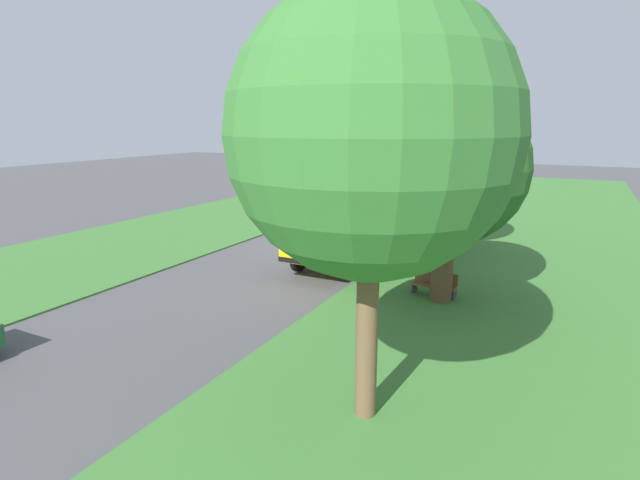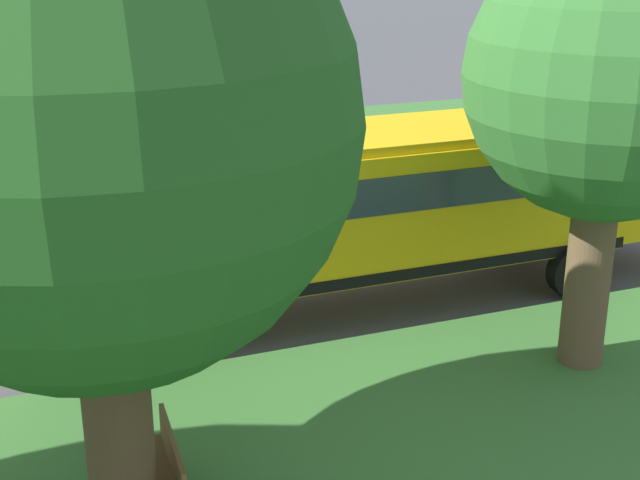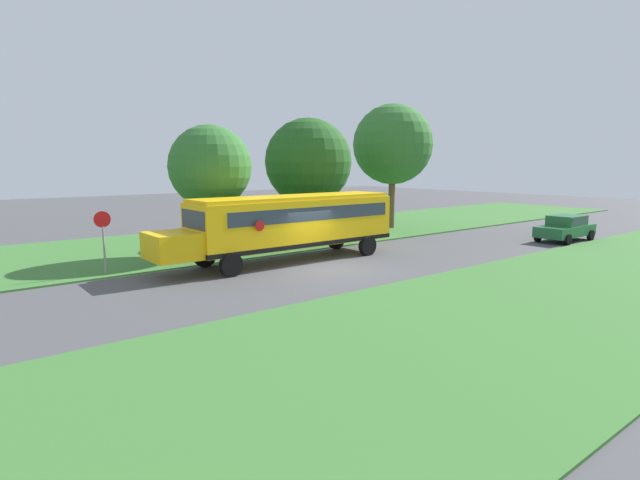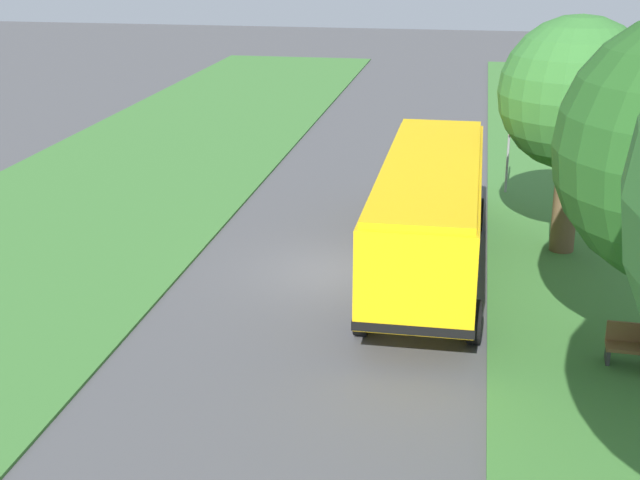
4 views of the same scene
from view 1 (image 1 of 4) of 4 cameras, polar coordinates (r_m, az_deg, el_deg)
ground_plane at (r=25.25m, az=-0.62°, el=-0.98°), size 120.00×120.00×0.00m
grass_verge at (r=22.54m, az=22.52°, el=-3.70°), size 12.00×80.00×0.08m
grass_far_side at (r=30.40m, az=-15.80°, el=1.06°), size 10.00×80.00×0.07m
school_bus at (r=24.04m, az=4.80°, el=2.94°), size 2.85×12.42×3.16m
oak_tree_beside_bus at (r=24.90m, az=14.89°, el=8.87°), size 4.14×4.14×6.61m
oak_tree_roadside_mid at (r=17.33m, az=14.54°, el=7.76°), size 5.32×5.32×7.45m
oak_tree_far_end at (r=9.77m, az=5.43°, el=12.24°), size 5.66×5.66×8.87m
stop_sign at (r=30.96m, az=14.23°, el=4.58°), size 0.08×0.68×2.74m
park_bench at (r=18.76m, az=12.97°, el=-4.96°), size 1.62×0.58×0.92m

